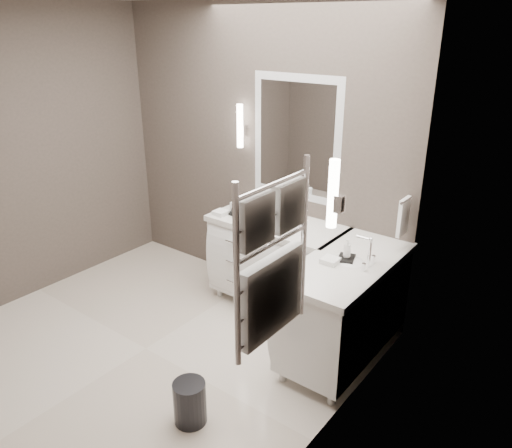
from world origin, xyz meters
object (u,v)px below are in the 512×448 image
Objects in this scene: waste_bin at (190,402)px; vanity_back at (277,258)px; vanity_right at (345,303)px; towel_ladder at (272,268)px.

vanity_back is at bearing 104.57° from waste_bin.
towel_ladder reaches higher than vanity_right.
vanity_back is at bearing 159.62° from vanity_right.
vanity_right is at bearing -20.38° from vanity_back.
waste_bin is (0.41, -1.57, -0.33)m from vanity_back.
towel_ladder reaches higher than vanity_back.
vanity_right reaches higher than waste_bin.
vanity_back is 1.00× the size of vanity_right.
towel_ladder is 1.42m from waste_bin.
vanity_back is 2.16m from towel_ladder.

